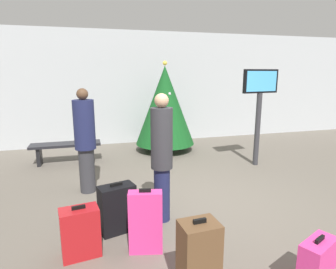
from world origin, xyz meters
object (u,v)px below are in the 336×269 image
(flight_info_kiosk, at_px, (259,99))
(suitcase_4, at_px, (117,209))
(traveller_1, at_px, (85,139))
(suitcase_0, at_px, (146,222))
(suitcase_1, at_px, (199,262))
(holiday_tree, at_px, (165,105))
(suitcase_3, at_px, (80,232))
(suitcase_2, at_px, (316,266))
(traveller_0, at_px, (162,155))
(waiting_bench, at_px, (66,148))

(flight_info_kiosk, relative_size, suitcase_4, 3.15)
(traveller_1, xyz_separation_m, suitcase_0, (0.66, -2.04, -0.60))
(suitcase_0, xyz_separation_m, suitcase_4, (-0.28, 0.55, -0.06))
(suitcase_1, bearing_deg, holiday_tree, 78.34)
(holiday_tree, distance_m, suitcase_3, 4.85)
(suitcase_1, xyz_separation_m, suitcase_2, (1.14, -0.22, -0.12))
(holiday_tree, bearing_deg, suitcase_2, -89.33)
(suitcase_1, distance_m, suitcase_2, 1.17)
(suitcase_4, bearing_deg, suitcase_1, -66.56)
(traveller_0, height_order, suitcase_4, traveller_0)
(flight_info_kiosk, relative_size, suitcase_0, 2.72)
(flight_info_kiosk, height_order, traveller_1, flight_info_kiosk)
(waiting_bench, height_order, suitcase_2, suitcase_2)
(flight_info_kiosk, bearing_deg, suitcase_3, -147.60)
(suitcase_4, bearing_deg, suitcase_2, -42.94)
(holiday_tree, xyz_separation_m, traveller_1, (-2.07, -2.33, -0.27))
(traveller_1, height_order, suitcase_4, traveller_1)
(suitcase_1, bearing_deg, suitcase_0, 111.07)
(suitcase_0, distance_m, suitcase_3, 0.77)
(holiday_tree, height_order, suitcase_2, holiday_tree)
(holiday_tree, height_order, suitcase_4, holiday_tree)
(suitcase_2, distance_m, suitcase_3, 2.53)
(waiting_bench, xyz_separation_m, suitcase_1, (1.48, -4.78, 0.03))
(suitcase_4, bearing_deg, suitcase_3, -137.80)
(traveller_1, xyz_separation_m, suitcase_1, (1.00, -2.90, -0.58))
(holiday_tree, distance_m, traveller_1, 3.13)
(holiday_tree, bearing_deg, flight_info_kiosk, -46.07)
(suitcase_0, bearing_deg, suitcase_1, -68.93)
(traveller_1, bearing_deg, waiting_bench, 104.33)
(waiting_bench, bearing_deg, traveller_1, -75.67)
(traveller_0, distance_m, traveller_1, 1.70)
(suitcase_0, xyz_separation_m, suitcase_3, (-0.75, 0.12, -0.09))
(traveller_1, bearing_deg, suitcase_3, -92.61)
(suitcase_0, bearing_deg, suitcase_2, -36.31)
(flight_info_kiosk, bearing_deg, traveller_1, -171.79)
(suitcase_2, bearing_deg, suitcase_1, 169.02)
(suitcase_0, relative_size, suitcase_2, 1.37)
(suitcase_1, bearing_deg, traveller_0, 88.32)
(waiting_bench, distance_m, traveller_0, 3.63)
(waiting_bench, height_order, suitcase_0, suitcase_0)
(traveller_0, height_order, suitcase_2, traveller_0)
(holiday_tree, bearing_deg, suitcase_4, -113.90)
(waiting_bench, xyz_separation_m, traveller_0, (1.52, -3.24, 0.62))
(suitcase_0, distance_m, suitcase_4, 0.62)
(suitcase_1, height_order, suitcase_3, suitcase_1)
(suitcase_3, relative_size, suitcase_4, 0.91)
(waiting_bench, height_order, traveller_1, traveller_1)
(suitcase_3, bearing_deg, suitcase_0, -9.27)
(holiday_tree, relative_size, flight_info_kiosk, 1.10)
(holiday_tree, relative_size, traveller_1, 1.30)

